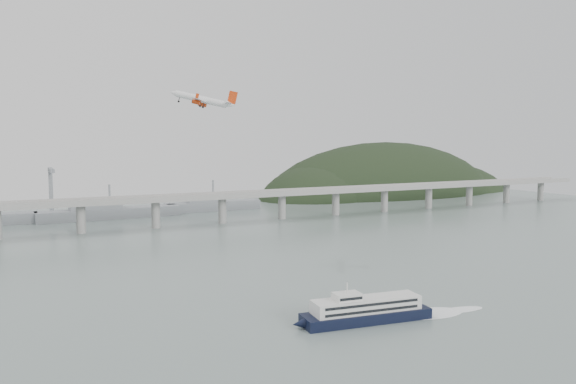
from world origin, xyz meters
TOP-DOWN VIEW (x-y plane):
  - ground at (0.00, 0.00)m, footprint 900.00×900.00m
  - bridge at (-1.15, 200.00)m, footprint 800.00×22.00m
  - headland at (285.18, 331.75)m, footprint 365.00×155.00m
  - ferry at (-18.46, -38.34)m, footprint 74.83×20.08m
  - airliner at (-38.24, 70.85)m, footprint 29.75×28.15m

SIDE VIEW (x-z plane):
  - headland at x=285.18m, z-range -97.34..58.66m
  - ground at x=0.00m, z-range 0.00..0.00m
  - ferry at x=-18.46m, z-range -3.23..10.90m
  - bridge at x=-1.15m, z-range 5.70..29.60m
  - airliner at x=-38.24m, z-range 76.10..86.33m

